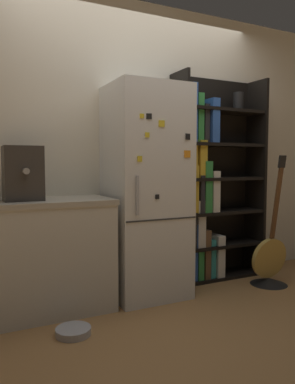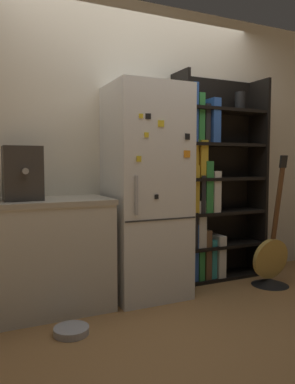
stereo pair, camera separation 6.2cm
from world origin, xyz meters
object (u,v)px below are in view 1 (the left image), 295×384
refrigerator (146,192)px  guitar (269,266)px  espresso_machine (23,173)px  bookshelf (206,189)px  pet_bowl (73,331)px

refrigerator → guitar: bearing=-13.3°
espresso_machine → guitar: espresso_machine is taller
guitar → espresso_machine: bearing=172.9°
refrigerator → bookshelf: bookshelf is taller
guitar → refrigerator: bearing=166.7°
pet_bowl → espresso_machine: bearing=115.7°
espresso_machine → pet_bowl: espresso_machine is taller
bookshelf → pet_bowl: 1.86m
refrigerator → bookshelf: bearing=12.3°
espresso_machine → guitar: (2.16, -0.27, -0.89)m
refrigerator → pet_bowl: (-0.78, -0.49, -0.87)m
bookshelf → espresso_machine: bearing=-174.6°
refrigerator → bookshelf: 0.75m
bookshelf → guitar: bookshelf is taller
guitar → pet_bowl: size_ratio=5.11×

